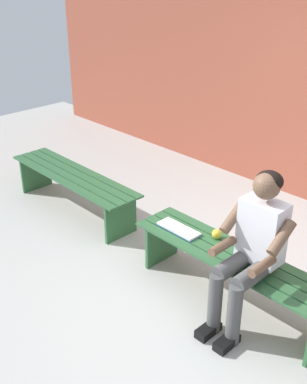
{
  "coord_description": "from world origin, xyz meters",
  "views": [
    {
      "loc": [
        -1.85,
        2.7,
        2.63
      ],
      "look_at": [
        0.78,
        0.15,
        0.8
      ],
      "focal_mm": 44.48,
      "sensor_mm": 36.0,
      "label": 1
    }
  ],
  "objects_px": {
    "person_seated": "(252,246)",
    "apple": "(217,234)",
    "bench_far": "(73,183)",
    "bench_near": "(233,266)",
    "book_open": "(179,229)"
  },
  "relations": [
    {
      "from": "apple",
      "to": "book_open",
      "type": "relative_size",
      "value": 0.21
    },
    {
      "from": "person_seated",
      "to": "apple",
      "type": "height_order",
      "value": "person_seated"
    },
    {
      "from": "bench_far",
      "to": "person_seated",
      "type": "height_order",
      "value": "person_seated"
    },
    {
      "from": "bench_near",
      "to": "book_open",
      "type": "xyz_separation_m",
      "value": [
        0.58,
        0.03,
        0.11
      ]
    },
    {
      "from": "person_seated",
      "to": "book_open",
      "type": "distance_m",
      "value": 0.84
    },
    {
      "from": "bench_far",
      "to": "book_open",
      "type": "distance_m",
      "value": 1.64
    },
    {
      "from": "apple",
      "to": "bench_near",
      "type": "bearing_deg",
      "value": 158.0
    },
    {
      "from": "bench_far",
      "to": "bench_near",
      "type": "bearing_deg",
      "value": -180.0
    },
    {
      "from": "book_open",
      "to": "apple",
      "type": "bearing_deg",
      "value": -156.86
    },
    {
      "from": "apple",
      "to": "book_open",
      "type": "height_order",
      "value": "apple"
    },
    {
      "from": "bench_far",
      "to": "apple",
      "type": "bearing_deg",
      "value": -176.87
    },
    {
      "from": "bench_near",
      "to": "bench_far",
      "type": "distance_m",
      "value": 2.22
    },
    {
      "from": "person_seated",
      "to": "apple",
      "type": "xyz_separation_m",
      "value": [
        0.48,
        -0.21,
        -0.2
      ]
    },
    {
      "from": "apple",
      "to": "book_open",
      "type": "xyz_separation_m",
      "value": [
        0.32,
        0.13,
        -0.03
      ]
    },
    {
      "from": "bench_far",
      "to": "person_seated",
      "type": "relative_size",
      "value": 1.47
    }
  ]
}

